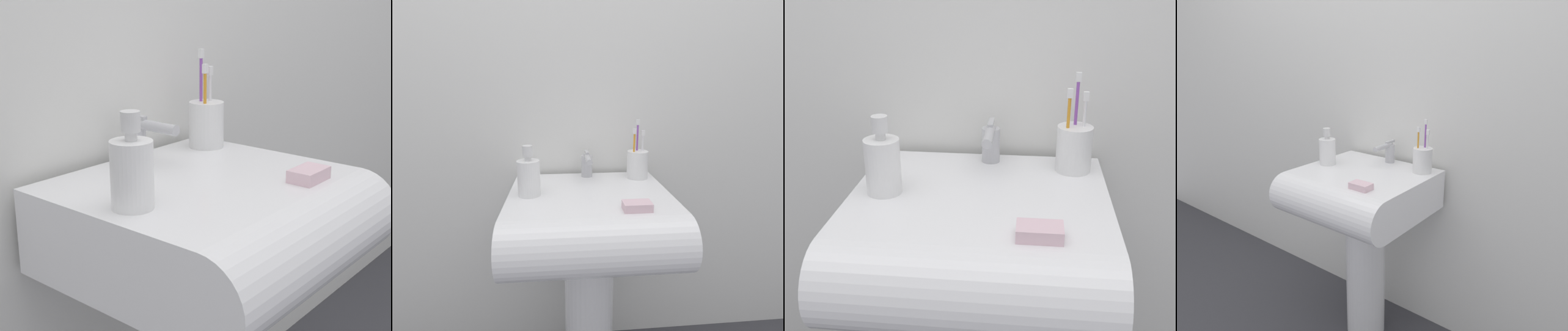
{
  "view_description": "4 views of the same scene",
  "coord_description": "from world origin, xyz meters",
  "views": [
    {
      "loc": [
        -0.84,
        -0.69,
        1.14
      ],
      "look_at": [
        -0.04,
        -0.03,
        0.83
      ],
      "focal_mm": 55.0,
      "sensor_mm": 36.0,
      "label": 1
    },
    {
      "loc": [
        -0.09,
        -0.96,
        1.14
      ],
      "look_at": [
        -0.01,
        -0.02,
        0.89
      ],
      "focal_mm": 28.0,
      "sensor_mm": 36.0,
      "label": 2
    },
    {
      "loc": [
        0.1,
        -0.9,
        1.23
      ],
      "look_at": [
        0.0,
        -0.0,
        0.86
      ],
      "focal_mm": 45.0,
      "sensor_mm": 36.0,
      "label": 3
    },
    {
      "loc": [
        0.95,
        -1.18,
        1.3
      ],
      "look_at": [
        0.04,
        0.0,
        0.83
      ],
      "focal_mm": 35.0,
      "sensor_mm": 36.0,
      "label": 4
    }
  ],
  "objects": [
    {
      "name": "wall_back",
      "position": [
        0.0,
        0.26,
        1.2
      ],
      "size": [
        5.0,
        0.05,
        2.4
      ],
      "primitive_type": "cube",
      "color": "silver",
      "rests_on": "ground"
    },
    {
      "name": "faucet",
      "position": [
        0.01,
        0.16,
        0.85
      ],
      "size": [
        0.04,
        0.14,
        0.1
      ],
      "color": "#B7B7BC",
      "rests_on": "sink_basin"
    },
    {
      "name": "sink_basin",
      "position": [
        0.0,
        -0.06,
        0.71
      ],
      "size": [
        0.53,
        0.51,
        0.17
      ],
      "color": "white",
      "rests_on": "sink_pedestal"
    },
    {
      "name": "soap_bottle",
      "position": [
        -0.19,
        -0.02,
        0.86
      ],
      "size": [
        0.07,
        0.07,
        0.16
      ],
      "color": "white",
      "rests_on": "sink_basin"
    },
    {
      "name": "bar_soap",
      "position": [
        0.12,
        -0.17,
        0.81
      ],
      "size": [
        0.08,
        0.05,
        0.02
      ],
      "primitive_type": "cube",
      "color": "silver",
      "rests_on": "sink_basin"
    },
    {
      "name": "toothbrush_cup",
      "position": [
        0.2,
        0.13,
        0.85
      ],
      "size": [
        0.08,
        0.08,
        0.22
      ],
      "color": "white",
      "rests_on": "sink_basin"
    },
    {
      "name": "sink_pedestal",
      "position": [
        0.0,
        0.0,
        0.32
      ],
      "size": [
        0.18,
        0.18,
        0.63
      ],
      "primitive_type": "cylinder",
      "color": "white",
      "rests_on": "ground"
    }
  ]
}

